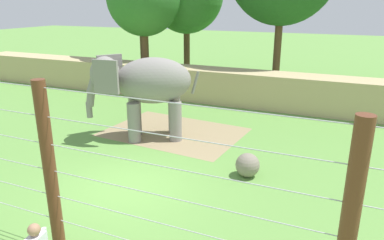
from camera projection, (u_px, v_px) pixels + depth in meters
name	position (u px, v px, depth m)	size (l,w,h in m)	color
ground_plane	(127.00, 187.00, 10.90)	(120.00, 120.00, 0.00)	#609342
dirt_patch	(174.00, 132.00, 15.53)	(5.60, 3.99, 0.01)	#937F5B
embankment_wall	(233.00, 87.00, 19.76)	(36.00, 1.80, 1.79)	tan
elephant	(145.00, 85.00, 14.25)	(4.08, 3.13, 3.33)	gray
enrichment_ball	(248.00, 165.00, 11.49)	(0.76, 0.76, 0.76)	gray
cable_fence	(47.00, 168.00, 7.74)	(12.95, 0.27, 3.84)	brown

